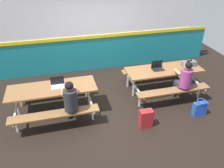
% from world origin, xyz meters
% --- Properties ---
extents(ground_plane, '(10.00, 10.00, 0.02)m').
position_xyz_m(ground_plane, '(0.00, 0.00, -0.01)').
color(ground_plane, black).
extents(accent_backdrop, '(8.00, 0.14, 2.60)m').
position_xyz_m(accent_backdrop, '(0.00, 2.24, 1.25)').
color(accent_backdrop, teal).
rests_on(accent_backdrop, ground).
extents(picnic_table_left, '(2.09, 1.56, 0.74)m').
position_xyz_m(picnic_table_left, '(-1.50, 0.03, 0.58)').
color(picnic_table_left, brown).
rests_on(picnic_table_left, ground).
extents(picnic_table_right, '(2.09, 1.56, 0.74)m').
position_xyz_m(picnic_table_right, '(1.50, 0.26, 0.58)').
color(picnic_table_right, brown).
rests_on(picnic_table_right, ground).
extents(student_nearer, '(0.36, 0.53, 1.21)m').
position_xyz_m(student_nearer, '(-1.12, -0.53, 0.71)').
color(student_nearer, '#2D2D38').
rests_on(student_nearer, ground).
extents(student_further, '(0.36, 0.53, 1.21)m').
position_xyz_m(student_further, '(1.80, -0.30, 0.71)').
color(student_further, '#2D2D38').
rests_on(student_further, ground).
extents(laptop_silver, '(0.32, 0.22, 0.22)m').
position_xyz_m(laptop_silver, '(-1.36, 0.07, 0.79)').
color(laptop_silver, silver).
rests_on(laptop_silver, picnic_table_left).
extents(laptop_dark, '(0.32, 0.22, 0.22)m').
position_xyz_m(laptop_dark, '(1.32, 0.30, 0.79)').
color(laptop_dark, black).
rests_on(laptop_dark, picnic_table_right).
extents(toolbox_grey, '(0.40, 0.18, 0.18)m').
position_xyz_m(toolbox_grey, '(2.25, 0.25, 0.81)').
color(toolbox_grey, '#595B60').
rests_on(toolbox_grey, picnic_table_right).
extents(backpack_dark, '(0.30, 0.22, 0.44)m').
position_xyz_m(backpack_dark, '(0.50, -1.01, 0.22)').
color(backpack_dark, maroon).
rests_on(backpack_dark, ground).
extents(tote_bag_bright, '(0.34, 0.21, 0.43)m').
position_xyz_m(tote_bag_bright, '(1.95, -0.95, 0.19)').
color(tote_bag_bright, '#1E47B2').
rests_on(tote_bag_bright, ground).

